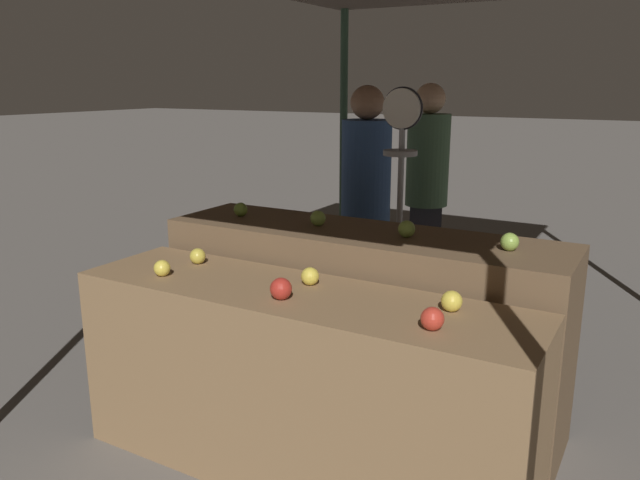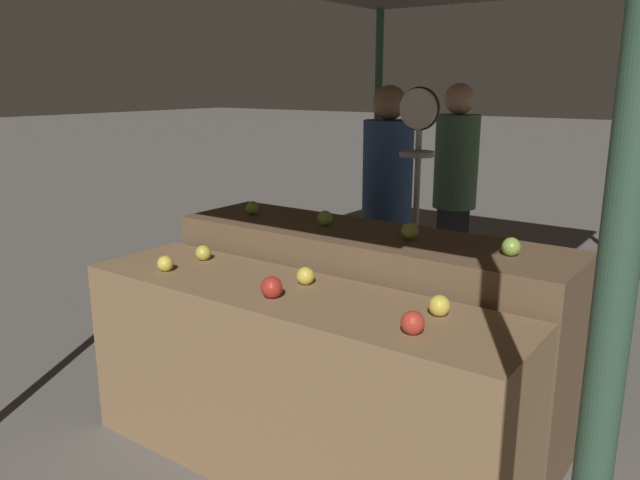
% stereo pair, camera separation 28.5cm
% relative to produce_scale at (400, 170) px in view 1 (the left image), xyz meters
% --- Properties ---
extents(ground_plane, '(60.00, 60.00, 0.00)m').
position_rel_produce_scale_xyz_m(ground_plane, '(0.09, -1.31, -1.20)').
color(ground_plane, '#66605B').
extents(display_counter_front, '(2.04, 0.55, 0.85)m').
position_rel_produce_scale_xyz_m(display_counter_front, '(0.09, -1.31, -0.77)').
color(display_counter_front, olive).
rests_on(display_counter_front, ground_plane).
extents(display_counter_back, '(2.04, 0.55, 0.99)m').
position_rel_produce_scale_xyz_m(display_counter_back, '(0.09, -0.71, -0.71)').
color(display_counter_back, brown).
rests_on(display_counter_back, ground_plane).
extents(apple_front_0, '(0.07, 0.07, 0.07)m').
position_rel_produce_scale_xyz_m(apple_front_0, '(-0.55, -1.42, -0.31)').
color(apple_front_0, yellow).
rests_on(apple_front_0, display_counter_front).
extents(apple_front_1, '(0.09, 0.09, 0.09)m').
position_rel_produce_scale_xyz_m(apple_front_1, '(0.08, -1.42, -0.30)').
color(apple_front_1, '#B72D23').
rests_on(apple_front_1, display_counter_front).
extents(apple_front_2, '(0.08, 0.08, 0.08)m').
position_rel_produce_scale_xyz_m(apple_front_2, '(0.72, -1.42, -0.31)').
color(apple_front_2, red).
rests_on(apple_front_2, display_counter_front).
extents(apple_front_3, '(0.08, 0.08, 0.08)m').
position_rel_produce_scale_xyz_m(apple_front_3, '(-0.54, -1.19, -0.31)').
color(apple_front_3, gold).
rests_on(apple_front_3, display_counter_front).
extents(apple_front_4, '(0.08, 0.08, 0.08)m').
position_rel_produce_scale_xyz_m(apple_front_4, '(0.09, -1.20, -0.31)').
color(apple_front_4, yellow).
rests_on(apple_front_4, display_counter_front).
extents(apple_front_5, '(0.08, 0.08, 0.08)m').
position_rel_produce_scale_xyz_m(apple_front_5, '(0.72, -1.21, -0.31)').
color(apple_front_5, yellow).
rests_on(apple_front_5, display_counter_front).
extents(apple_back_0, '(0.08, 0.08, 0.08)m').
position_rel_produce_scale_xyz_m(apple_back_0, '(-0.64, -0.72, -0.17)').
color(apple_back_0, '#84AD3D').
rests_on(apple_back_0, display_counter_back).
extents(apple_back_1, '(0.08, 0.08, 0.08)m').
position_rel_produce_scale_xyz_m(apple_back_1, '(-0.15, -0.71, -0.17)').
color(apple_back_1, '#8EB247').
rests_on(apple_back_1, display_counter_back).
extents(apple_back_2, '(0.08, 0.08, 0.08)m').
position_rel_produce_scale_xyz_m(apple_back_2, '(0.33, -0.71, -0.17)').
color(apple_back_2, '#8EB247').
rests_on(apple_back_2, display_counter_back).
extents(apple_back_3, '(0.08, 0.08, 0.08)m').
position_rel_produce_scale_xyz_m(apple_back_3, '(0.82, -0.72, -0.17)').
color(apple_back_3, '#8EB247').
rests_on(apple_back_3, display_counter_back).
extents(produce_scale, '(0.25, 0.20, 1.68)m').
position_rel_produce_scale_xyz_m(produce_scale, '(0.00, 0.00, 0.00)').
color(produce_scale, '#99999E').
rests_on(produce_scale, ground_plane).
extents(person_vendor_at_scale, '(0.43, 0.43, 1.69)m').
position_rel_produce_scale_xyz_m(person_vendor_at_scale, '(-0.38, 0.34, -0.22)').
color(person_vendor_at_scale, '#2D2D38').
rests_on(person_vendor_at_scale, ground_plane).
extents(person_customer_left, '(0.42, 0.42, 1.70)m').
position_rel_produce_scale_xyz_m(person_customer_left, '(-0.22, 1.08, -0.21)').
color(person_customer_left, '#2D2D38').
rests_on(person_customer_left, ground_plane).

